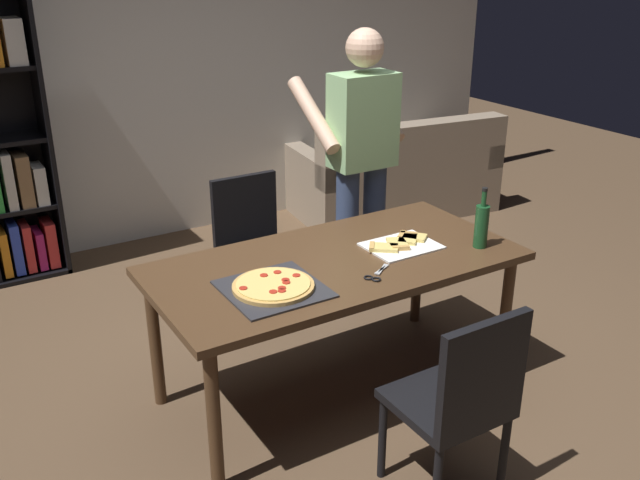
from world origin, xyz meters
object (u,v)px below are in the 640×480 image
at_px(chair_near_camera, 461,397).
at_px(couch, 396,179).
at_px(person_serving_pizza, 361,157).
at_px(dining_table, 336,273).
at_px(wine_bottle, 482,225).
at_px(pepperoni_pizza_on_tray, 273,287).
at_px(chair_far_side, 253,241).
at_px(kitchen_scissors, 376,275).

bearing_deg(chair_near_camera, couch, 57.04).
bearing_deg(chair_near_camera, person_serving_pizza, 69.12).
bearing_deg(dining_table, chair_near_camera, -90.00).
relative_size(couch, wine_bottle, 5.65).
relative_size(dining_table, pepperoni_pizza_on_tray, 4.24).
distance_m(chair_far_side, pepperoni_pizza_on_tray, 1.17).
bearing_deg(kitchen_scissors, chair_near_camera, -94.82).
distance_m(dining_table, pepperoni_pizza_on_tray, 0.44).
height_order(chair_far_side, kitchen_scissors, chair_far_side).
height_order(chair_near_camera, couch, chair_near_camera).
bearing_deg(couch, chair_far_side, -150.85).
xyz_separation_m(chair_far_side, person_serving_pizza, (0.63, -0.22, 0.49)).
bearing_deg(pepperoni_pizza_on_tray, person_serving_pizza, 39.01).
relative_size(chair_far_side, kitchen_scissors, 4.69).
xyz_separation_m(chair_far_side, pepperoni_pizza_on_tray, (-0.42, -1.06, 0.25)).
bearing_deg(pepperoni_pizza_on_tray, chair_near_camera, -62.51).
distance_m(person_serving_pizza, kitchen_scissors, 1.15).
xyz_separation_m(couch, kitchen_scissors, (-1.84, -2.24, 0.45)).
xyz_separation_m(person_serving_pizza, wine_bottle, (0.09, -0.96, -0.13)).
distance_m(chair_near_camera, couch, 3.48).
bearing_deg(chair_far_side, person_serving_pizza, -19.36).
distance_m(dining_table, wine_bottle, 0.78).
relative_size(dining_table, chair_near_camera, 2.01).
xyz_separation_m(person_serving_pizza, pepperoni_pizza_on_tray, (-1.04, -0.84, -0.23)).
bearing_deg(pepperoni_pizza_on_tray, dining_table, 17.74).
distance_m(chair_far_side, kitchen_scissors, 1.21).
distance_m(couch, person_serving_pizza, 1.93).
bearing_deg(couch, kitchen_scissors, -129.31).
bearing_deg(person_serving_pizza, dining_table, -131.38).
bearing_deg(couch, wine_bottle, -117.87).
bearing_deg(wine_bottle, pepperoni_pizza_on_tray, 174.25).
relative_size(dining_table, couch, 1.01).
bearing_deg(chair_far_side, chair_near_camera, -90.00).
bearing_deg(chair_near_camera, pepperoni_pizza_on_tray, 117.49).
bearing_deg(pepperoni_pizza_on_tray, kitchen_scissors, -14.48).
bearing_deg(pepperoni_pizza_on_tray, couch, 42.57).
relative_size(couch, kitchen_scissors, 9.30).
bearing_deg(dining_table, chair_far_side, 90.00).
height_order(person_serving_pizza, pepperoni_pizza_on_tray, person_serving_pizza).
height_order(person_serving_pizza, wine_bottle, person_serving_pizza).
height_order(chair_near_camera, kitchen_scissors, chair_near_camera).
xyz_separation_m(dining_table, couch, (1.89, 1.99, -0.38)).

